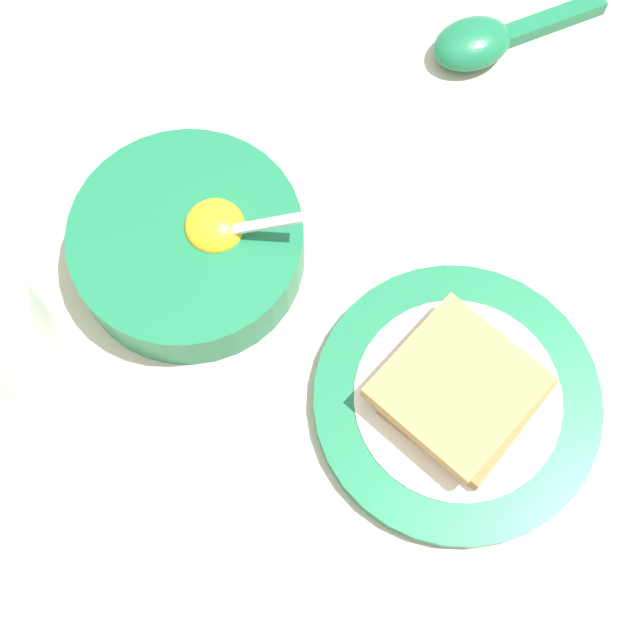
% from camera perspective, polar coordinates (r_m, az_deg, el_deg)
% --- Properties ---
extents(ground_plane, '(3.00, 3.00, 0.00)m').
position_cam_1_polar(ground_plane, '(0.62, 1.95, -5.12)').
color(ground_plane, beige).
extents(egg_bowl, '(0.16, 0.16, 0.07)m').
position_cam_1_polar(egg_bowl, '(0.64, -8.36, 4.86)').
color(egg_bowl, '#196B42').
rests_on(egg_bowl, ground_plane).
extents(toast_plate, '(0.20, 0.20, 0.01)m').
position_cam_1_polar(toast_plate, '(0.62, 8.73, -5.12)').
color(toast_plate, '#196B42').
rests_on(toast_plate, ground_plane).
extents(toast_sandwich, '(0.12, 0.12, 0.03)m').
position_cam_1_polar(toast_sandwich, '(0.60, 9.11, -4.55)').
color(toast_sandwich, '#9E7042').
rests_on(toast_sandwich, toast_plate).
extents(soup_spoon, '(0.05, 0.15, 0.03)m').
position_cam_1_polar(soup_spoon, '(0.75, 10.57, 17.23)').
color(soup_spoon, '#196B42').
rests_on(soup_spoon, ground_plane).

